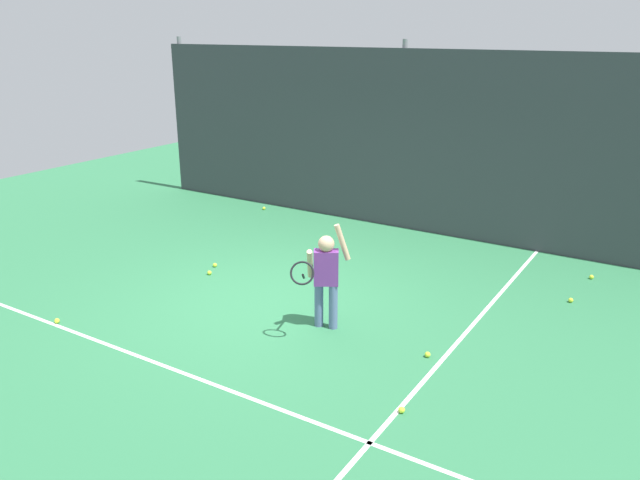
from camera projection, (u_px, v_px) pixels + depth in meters
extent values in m
plane|color=#2D7247|center=(268.00, 301.00, 8.64)|extent=(20.00, 20.00, 0.00)
cube|color=white|center=(161.00, 365.00, 7.01)|extent=(9.00, 0.05, 0.00)
cube|color=white|center=(478.00, 319.00, 8.12)|extent=(0.05, 9.00, 0.00)
cube|color=#383D42|center=(400.00, 141.00, 11.39)|extent=(11.00, 0.08, 3.23)
cylinder|color=slate|center=(184.00, 115.00, 14.09)|extent=(0.09, 0.09, 3.38)
cylinder|color=slate|center=(401.00, 136.00, 11.41)|extent=(0.09, 0.09, 3.38)
cylinder|color=slate|center=(319.00, 304.00, 7.85)|extent=(0.11, 0.11, 0.58)
cylinder|color=slate|center=(333.00, 307.00, 7.78)|extent=(0.11, 0.11, 0.58)
cube|color=#72338C|center=(326.00, 267.00, 7.65)|extent=(0.34, 0.30, 0.44)
sphere|color=tan|center=(326.00, 244.00, 7.55)|extent=(0.20, 0.20, 0.20)
cylinder|color=tan|center=(342.00, 242.00, 7.56)|extent=(0.21, 0.16, 0.46)
cylinder|color=tan|center=(310.00, 264.00, 7.58)|extent=(0.20, 0.28, 0.43)
cylinder|color=black|center=(303.00, 276.00, 7.50)|extent=(0.14, 0.22, 0.15)
torus|color=black|center=(302.00, 273.00, 7.25)|extent=(0.33, 0.28, 0.26)
sphere|color=#CCE033|center=(428.00, 355.00, 7.17)|extent=(0.07, 0.07, 0.07)
sphere|color=#CCE033|center=(264.00, 208.00, 12.93)|extent=(0.07, 0.07, 0.07)
sphere|color=#CCE033|center=(57.00, 321.00, 7.99)|extent=(0.07, 0.07, 0.07)
sphere|color=#CCE033|center=(322.00, 258.00, 10.17)|extent=(0.07, 0.07, 0.07)
sphere|color=#CCE033|center=(402.00, 410.00, 6.13)|extent=(0.07, 0.07, 0.07)
sphere|color=#CCE033|center=(571.00, 300.00, 8.59)|extent=(0.07, 0.07, 0.07)
sphere|color=#CCE033|center=(215.00, 265.00, 9.86)|extent=(0.07, 0.07, 0.07)
sphere|color=#CCE033|center=(591.00, 277.00, 9.39)|extent=(0.07, 0.07, 0.07)
sphere|color=#CCE033|center=(209.00, 273.00, 9.55)|extent=(0.07, 0.07, 0.07)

